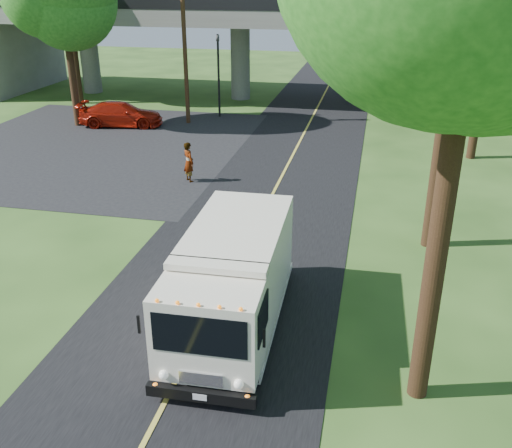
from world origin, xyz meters
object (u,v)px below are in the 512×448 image
(step_van, at_px, (232,279))
(red_sedan, at_px, (121,114))
(pedestrian, at_px, (189,162))
(utility_pole, at_px, (185,47))
(traffic_signal, at_px, (218,67))

(step_van, xyz_separation_m, red_sedan, (-12.07, 19.76, -0.76))
(red_sedan, relative_size, pedestrian, 2.75)
(step_van, height_order, pedestrian, step_van)
(utility_pole, height_order, step_van, utility_pole)
(step_van, bearing_deg, traffic_signal, 104.78)
(traffic_signal, bearing_deg, red_sedan, -145.98)
(step_van, relative_size, pedestrian, 3.61)
(utility_pole, bearing_deg, red_sedan, -157.47)
(red_sedan, distance_m, pedestrian, 11.46)
(utility_pole, bearing_deg, step_van, -68.81)
(traffic_signal, bearing_deg, pedestrian, -80.95)
(step_van, relative_size, red_sedan, 1.31)
(pedestrian, bearing_deg, step_van, 158.59)
(utility_pole, height_order, pedestrian, utility_pole)
(traffic_signal, xyz_separation_m, pedestrian, (1.98, -12.43, -2.28))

